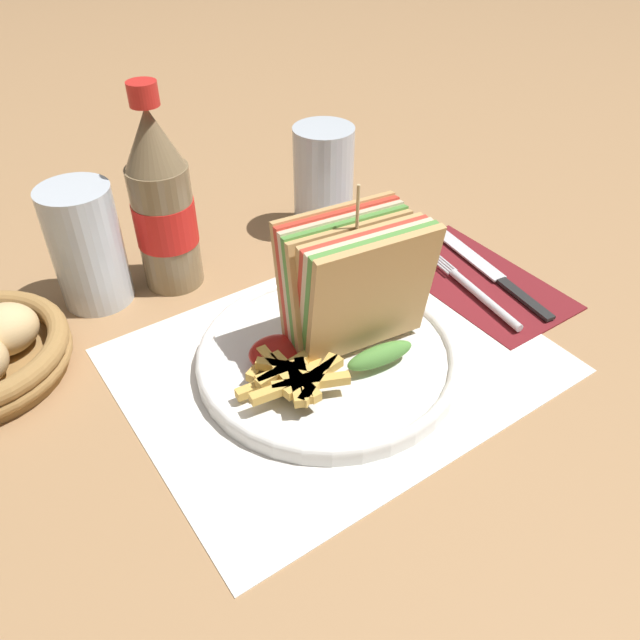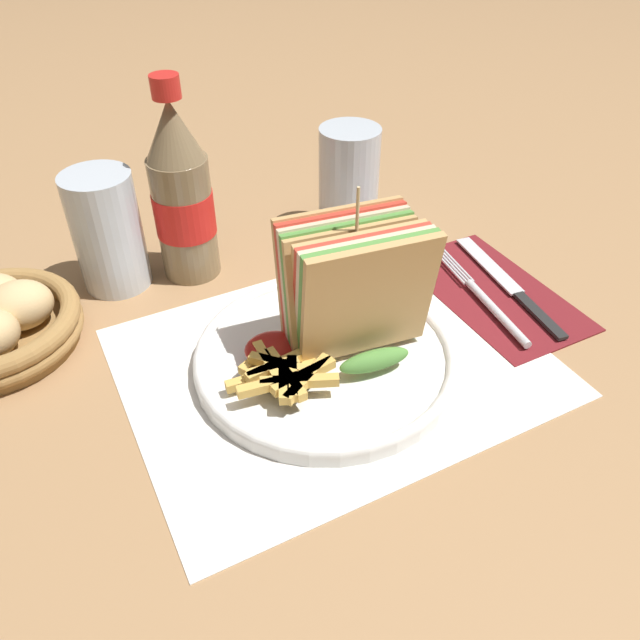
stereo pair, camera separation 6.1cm
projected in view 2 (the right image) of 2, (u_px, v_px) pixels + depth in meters
ground_plane at (338, 381)px, 0.60m from camera, size 4.00×4.00×0.00m
placemat at (334, 361)px, 0.62m from camera, size 0.40×0.31×0.00m
plate_main at (329, 355)px, 0.61m from camera, size 0.26×0.26×0.02m
club_sandwich at (355, 290)px, 0.58m from camera, size 0.13×0.11×0.17m
fries_pile at (283, 374)px, 0.56m from camera, size 0.10×0.09×0.02m
ketchup_blob at (271, 348)px, 0.59m from camera, size 0.05×0.04×0.02m
napkin at (492, 291)px, 0.71m from camera, size 0.12×0.22×0.00m
fork at (487, 302)px, 0.68m from camera, size 0.04×0.19×0.01m
knife at (509, 285)px, 0.71m from camera, size 0.04×0.21×0.00m
coke_bottle_near at (182, 196)px, 0.68m from camera, size 0.07×0.07×0.23m
glass_near at (349, 181)px, 0.78m from camera, size 0.08×0.08×0.13m
glass_far at (109, 239)px, 0.69m from camera, size 0.08×0.08×0.13m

